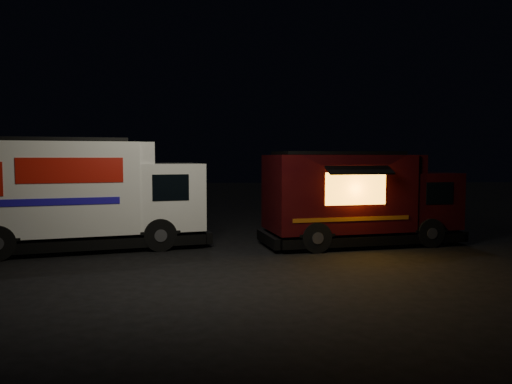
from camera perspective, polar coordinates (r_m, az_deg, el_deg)
name	(u,v)px	position (r m, az deg, el deg)	size (l,w,h in m)	color
ground	(221,253)	(15.01, -3.98, -6.96)	(80.00, 80.00, 0.00)	black
white_truck	(85,194)	(16.35, -18.99, -0.20)	(7.57, 2.58, 3.43)	silver
red_truck	(361,198)	(16.66, 11.96, -0.67)	(6.52, 2.40, 3.03)	#330909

